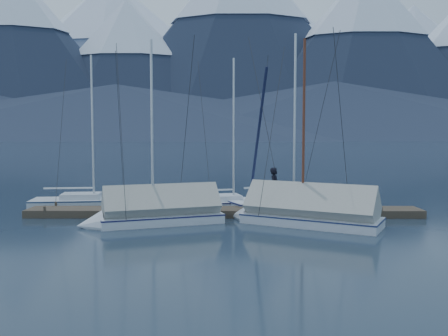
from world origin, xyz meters
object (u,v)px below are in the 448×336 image
(sailboat_open_right, at_px, (302,203))
(sailboat_covered_far, at_px, (150,214))
(sailboat_open_left, at_px, (103,203))
(sailboat_covered_near, at_px, (299,214))
(person, at_px, (275,187))
(sailboat_open_mid, at_px, (242,204))

(sailboat_open_right, bearing_deg, sailboat_covered_far, -145.32)
(sailboat_open_right, relative_size, sailboat_covered_far, 1.16)
(sailboat_open_left, distance_m, sailboat_open_right, 10.37)
(sailboat_open_right, xyz_separation_m, sailboat_covered_near, (-0.90, -4.90, 0.25))
(person, bearing_deg, sailboat_covered_far, 137.53)
(sailboat_covered_far, bearing_deg, sailboat_open_left, 123.88)
(sailboat_open_mid, xyz_separation_m, sailboat_covered_near, (2.26, -4.42, 0.28))
(sailboat_open_mid, bearing_deg, sailboat_covered_far, -131.69)
(sailboat_open_left, xyz_separation_m, sailboat_open_mid, (7.21, -0.34, -0.00))
(sailboat_open_right, bearing_deg, sailboat_open_mid, -171.43)
(person, bearing_deg, sailboat_covered_near, -138.71)
(sailboat_open_mid, distance_m, sailboat_open_right, 3.20)
(sailboat_covered_far, height_order, person, sailboat_covered_far)
(sailboat_open_right, height_order, sailboat_covered_near, sailboat_open_right)
(sailboat_open_mid, height_order, person, sailboat_open_mid)
(sailboat_open_left, height_order, sailboat_open_mid, sailboat_open_left)
(sailboat_covered_far, xyz_separation_m, person, (5.45, 2.46, 0.86))
(person, bearing_deg, sailboat_open_right, -11.21)
(sailboat_covered_near, bearing_deg, sailboat_open_right, 79.56)
(sailboat_covered_far, bearing_deg, sailboat_covered_near, 0.37)
(sailboat_open_left, height_order, person, sailboat_open_left)
(sailboat_open_mid, relative_size, person, 4.48)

